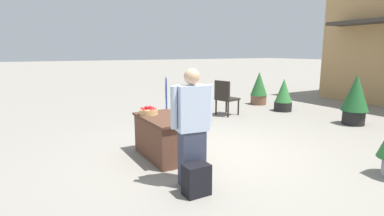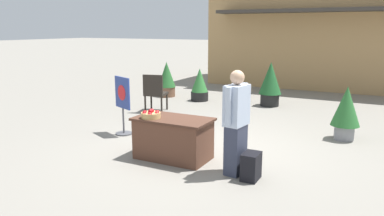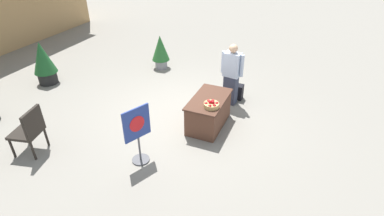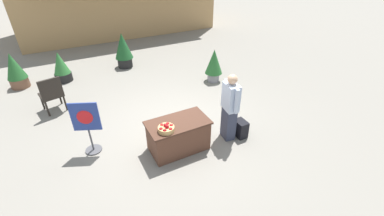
{
  "view_description": "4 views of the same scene",
  "coord_description": "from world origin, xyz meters",
  "px_view_note": "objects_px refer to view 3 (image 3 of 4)",
  "views": [
    {
      "loc": [
        4.48,
        -2.99,
        1.87
      ],
      "look_at": [
        0.2,
        -0.52,
        0.94
      ],
      "focal_mm": 28.0,
      "sensor_mm": 36.0,
      "label": 1
    },
    {
      "loc": [
        2.99,
        -6.26,
        2.27
      ],
      "look_at": [
        -0.21,
        -0.13,
        0.78
      ],
      "focal_mm": 35.0,
      "sensor_mm": 36.0,
      "label": 2
    },
    {
      "loc": [
        -5.86,
        -2.77,
        4.14
      ],
      "look_at": [
        -0.65,
        -0.58,
        0.67
      ],
      "focal_mm": 28.0,
      "sensor_mm": 36.0,
      "label": 3
    },
    {
      "loc": [
        -2.05,
        -4.94,
        3.91
      ],
      "look_at": [
        0.17,
        -0.74,
        0.93
      ],
      "focal_mm": 24.0,
      "sensor_mm": 36.0,
      "label": 4
    }
  ],
  "objects_px": {
    "person_visitor": "(232,74)",
    "potted_plant_near_left": "(44,62)",
    "poster_board": "(138,133)",
    "potted_plant_far_left": "(160,50)",
    "patio_chair": "(30,129)",
    "backpack": "(237,92)",
    "apple_basket": "(211,105)",
    "display_table": "(209,112)"
  },
  "relations": [
    {
      "from": "apple_basket",
      "to": "potted_plant_far_left",
      "type": "xyz_separation_m",
      "value": [
        2.9,
        2.8,
        -0.17
      ]
    },
    {
      "from": "backpack",
      "to": "patio_chair",
      "type": "relative_size",
      "value": 0.4
    },
    {
      "from": "apple_basket",
      "to": "patio_chair",
      "type": "distance_m",
      "value": 3.79
    },
    {
      "from": "potted_plant_far_left",
      "to": "backpack",
      "type": "bearing_deg",
      "value": -109.64
    },
    {
      "from": "patio_chair",
      "to": "display_table",
      "type": "bearing_deg",
      "value": -155.35
    },
    {
      "from": "person_visitor",
      "to": "potted_plant_far_left",
      "type": "height_order",
      "value": "person_visitor"
    },
    {
      "from": "display_table",
      "to": "apple_basket",
      "type": "bearing_deg",
      "value": -152.79
    },
    {
      "from": "patio_chair",
      "to": "potted_plant_near_left",
      "type": "xyz_separation_m",
      "value": [
        2.58,
        2.23,
        0.11
      ]
    },
    {
      "from": "person_visitor",
      "to": "potted_plant_near_left",
      "type": "relative_size",
      "value": 1.27
    },
    {
      "from": "person_visitor",
      "to": "patio_chair",
      "type": "bearing_deg",
      "value": -34.04
    },
    {
      "from": "apple_basket",
      "to": "potted_plant_far_left",
      "type": "height_order",
      "value": "potted_plant_far_left"
    },
    {
      "from": "patio_chair",
      "to": "backpack",
      "type": "bearing_deg",
      "value": -143.59
    },
    {
      "from": "display_table",
      "to": "poster_board",
      "type": "xyz_separation_m",
      "value": [
        -1.74,
        0.84,
        0.31
      ]
    },
    {
      "from": "backpack",
      "to": "potted_plant_near_left",
      "type": "xyz_separation_m",
      "value": [
        -1.3,
        5.53,
        0.49
      ]
    },
    {
      "from": "backpack",
      "to": "potted_plant_far_left",
      "type": "distance_m",
      "value": 3.1
    },
    {
      "from": "person_visitor",
      "to": "patio_chair",
      "type": "height_order",
      "value": "person_visitor"
    },
    {
      "from": "poster_board",
      "to": "potted_plant_near_left",
      "type": "xyz_separation_m",
      "value": [
        1.96,
        4.43,
        0.01
      ]
    },
    {
      "from": "poster_board",
      "to": "potted_plant_near_left",
      "type": "relative_size",
      "value": 0.96
    },
    {
      "from": "person_visitor",
      "to": "poster_board",
      "type": "height_order",
      "value": "person_visitor"
    },
    {
      "from": "patio_chair",
      "to": "potted_plant_near_left",
      "type": "height_order",
      "value": "potted_plant_near_left"
    },
    {
      "from": "apple_basket",
      "to": "potted_plant_near_left",
      "type": "height_order",
      "value": "potted_plant_near_left"
    },
    {
      "from": "display_table",
      "to": "patio_chair",
      "type": "bearing_deg",
      "value": 127.84
    },
    {
      "from": "apple_basket",
      "to": "backpack",
      "type": "bearing_deg",
      "value": -2.89
    },
    {
      "from": "poster_board",
      "to": "potted_plant_far_left",
      "type": "xyz_separation_m",
      "value": [
        4.29,
        1.79,
        -0.06
      ]
    },
    {
      "from": "apple_basket",
      "to": "backpack",
      "type": "relative_size",
      "value": 0.8
    },
    {
      "from": "poster_board",
      "to": "patio_chair",
      "type": "height_order",
      "value": "poster_board"
    },
    {
      "from": "apple_basket",
      "to": "display_table",
      "type": "bearing_deg",
      "value": 27.21
    },
    {
      "from": "apple_basket",
      "to": "patio_chair",
      "type": "relative_size",
      "value": 0.32
    },
    {
      "from": "patio_chair",
      "to": "potted_plant_far_left",
      "type": "height_order",
      "value": "potted_plant_far_left"
    },
    {
      "from": "apple_basket",
      "to": "potted_plant_near_left",
      "type": "distance_m",
      "value": 5.47
    },
    {
      "from": "apple_basket",
      "to": "potted_plant_far_left",
      "type": "distance_m",
      "value": 4.03
    },
    {
      "from": "poster_board",
      "to": "potted_plant_far_left",
      "type": "height_order",
      "value": "poster_board"
    },
    {
      "from": "poster_board",
      "to": "display_table",
      "type": "bearing_deg",
      "value": 88.26
    },
    {
      "from": "person_visitor",
      "to": "potted_plant_near_left",
      "type": "distance_m",
      "value": 5.52
    },
    {
      "from": "display_table",
      "to": "potted_plant_near_left",
      "type": "height_order",
      "value": "potted_plant_near_left"
    },
    {
      "from": "poster_board",
      "to": "potted_plant_near_left",
      "type": "height_order",
      "value": "potted_plant_near_left"
    },
    {
      "from": "backpack",
      "to": "person_visitor",
      "type": "bearing_deg",
      "value": 160.77
    },
    {
      "from": "potted_plant_far_left",
      "to": "potted_plant_near_left",
      "type": "distance_m",
      "value": 3.52
    },
    {
      "from": "patio_chair",
      "to": "apple_basket",
      "type": "bearing_deg",
      "value": -161.07
    },
    {
      "from": "apple_basket",
      "to": "potted_plant_far_left",
      "type": "relative_size",
      "value": 0.3
    },
    {
      "from": "patio_chair",
      "to": "potted_plant_near_left",
      "type": "bearing_deg",
      "value": -62.29
    },
    {
      "from": "display_table",
      "to": "potted_plant_near_left",
      "type": "bearing_deg",
      "value": 87.55
    }
  ]
}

